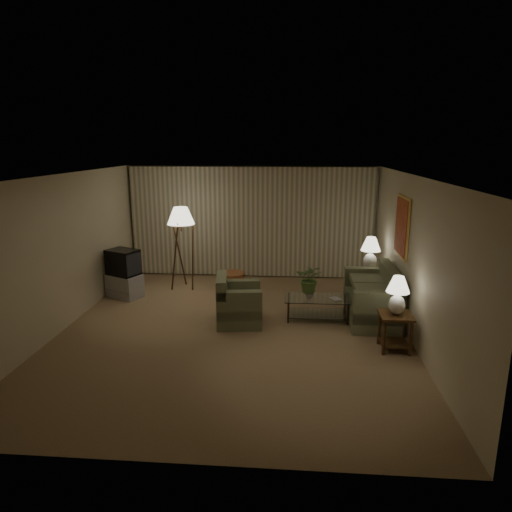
{
  "coord_description": "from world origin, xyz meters",
  "views": [
    {
      "loc": [
        1.0,
        -7.46,
        3.2
      ],
      "look_at": [
        0.35,
        0.6,
        1.21
      ],
      "focal_mm": 32.0,
      "sensor_mm": 36.0,
      "label": 1
    }
  ],
  "objects": [
    {
      "name": "book",
      "position": [
        1.75,
        0.56,
        0.42
      ],
      "size": [
        0.23,
        0.26,
        0.02
      ],
      "primitive_type": "imported",
      "rotation": [
        0.0,
        0.0,
        0.44
      ],
      "color": "olive",
      "rests_on": "coffee_table"
    },
    {
      "name": "sofa",
      "position": [
        2.5,
        0.76,
        0.38
      ],
      "size": [
        1.75,
        0.91,
        0.77
      ],
      "rotation": [
        0.0,
        0.0,
        -1.58
      ],
      "color": "#707753",
      "rests_on": "ground"
    },
    {
      "name": "ground",
      "position": [
        0.0,
        0.0,
        0.0
      ],
      "size": [
        7.0,
        7.0,
        0.0
      ],
      "primitive_type": "plane",
      "color": "brown",
      "rests_on": "ground"
    },
    {
      "name": "side_table_near",
      "position": [
        2.65,
        -0.59,
        0.41
      ],
      "size": [
        0.5,
        0.5,
        0.6
      ],
      "color": "#351D0E",
      "rests_on": "ground"
    },
    {
      "name": "armchair",
      "position": [
        0.06,
        0.33,
        0.36
      ],
      "size": [
        1.05,
        1.01,
        0.71
      ],
      "rotation": [
        0.0,
        0.0,
        1.7
      ],
      "color": "#707753",
      "rests_on": "ground"
    },
    {
      "name": "table_lamp_near",
      "position": [
        2.65,
        -0.59,
        0.97
      ],
      "size": [
        0.36,
        0.36,
        0.62
      ],
      "color": "silver",
      "rests_on": "side_table_near"
    },
    {
      "name": "floor_lamp",
      "position": [
        -1.45,
        2.3,
        0.97
      ],
      "size": [
        0.6,
        0.6,
        1.86
      ],
      "color": "#351D0E",
      "rests_on": "ground"
    },
    {
      "name": "table_lamp_far",
      "position": [
        2.65,
        2.01,
        1.02
      ],
      "size": [
        0.41,
        0.41,
        0.71
      ],
      "color": "silver",
      "rests_on": "side_table_far"
    },
    {
      "name": "ottoman",
      "position": [
        -0.35,
        2.27,
        0.2
      ],
      "size": [
        0.64,
        0.64,
        0.4
      ],
      "primitive_type": "cylinder",
      "rotation": [
        0.0,
        0.0,
        -0.08
      ],
      "color": "#A15E36",
      "rests_on": "ground"
    },
    {
      "name": "vase",
      "position": [
        1.35,
        0.66,
        0.49
      ],
      "size": [
        0.15,
        0.15,
        0.15
      ],
      "primitive_type": "imported",
      "rotation": [
        0.0,
        0.0,
        0.01
      ],
      "color": "silver",
      "rests_on": "coffee_table"
    },
    {
      "name": "tv_cabinet",
      "position": [
        -2.55,
        1.59,
        0.25
      ],
      "size": [
        1.08,
        1.02,
        0.5
      ],
      "primitive_type": "cube",
      "rotation": [
        0.0,
        0.0,
        -0.46
      ],
      "color": "#9F9FA1",
      "rests_on": "ground"
    },
    {
      "name": "crt_tv",
      "position": [
        -2.55,
        1.59,
        0.77
      ],
      "size": [
        0.99,
        0.95,
        0.54
      ],
      "primitive_type": "cube",
      "rotation": [
        0.0,
        0.0,
        -0.46
      ],
      "color": "black",
      "rests_on": "tv_cabinet"
    },
    {
      "name": "flowers",
      "position": [
        1.35,
        0.66,
        0.84
      ],
      "size": [
        0.56,
        0.51,
        0.54
      ],
      "primitive_type": "imported",
      "rotation": [
        0.0,
        0.0,
        -0.2
      ],
      "color": "#557C37",
      "rests_on": "vase"
    },
    {
      "name": "room_shell",
      "position": [
        0.02,
        1.51,
        1.75
      ],
      "size": [
        6.04,
        7.02,
        2.72
      ],
      "color": "beige",
      "rests_on": "ground"
    },
    {
      "name": "coffee_table",
      "position": [
        1.5,
        0.66,
        0.28
      ],
      "size": [
        1.22,
        0.66,
        0.41
      ],
      "color": "silver",
      "rests_on": "ground"
    },
    {
      "name": "side_table_far",
      "position": [
        2.65,
        2.01,
        0.4
      ],
      "size": [
        0.48,
        0.4,
        0.6
      ],
      "color": "#351D0E",
      "rests_on": "ground"
    }
  ]
}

